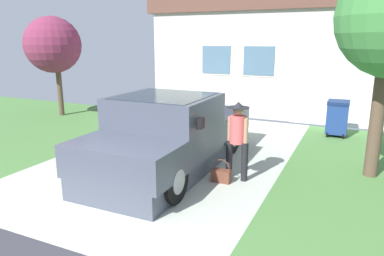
{
  "coord_description": "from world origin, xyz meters",
  "views": [
    {
      "loc": [
        3.91,
        -3.2,
        2.78
      ],
      "look_at": [
        0.92,
        3.22,
        1.03
      ],
      "focal_mm": 33.28,
      "sensor_mm": 36.0,
      "label": 1
    }
  ],
  "objects": [
    {
      "name": "wheeled_trash_bin",
      "position": [
        3.47,
        7.97,
        0.57
      ],
      "size": [
        0.6,
        0.72,
        1.06
      ],
      "color": "navy",
      "rests_on": "ground"
    },
    {
      "name": "pickup_truck",
      "position": [
        0.26,
        3.32,
        0.73
      ],
      "size": [
        2.19,
        5.13,
        1.66
      ],
      "rotation": [
        0.0,
        0.0,
        3.15
      ],
      "color": "#424756",
      "rests_on": "ground"
    },
    {
      "name": "house_with_garage",
      "position": [
        1.72,
        12.22,
        2.39
      ],
      "size": [
        10.98,
        6.06,
        4.72
      ],
      "color": "beige",
      "rests_on": "ground"
    },
    {
      "name": "person_with_hat",
      "position": [
        1.83,
        3.43,
        0.94
      ],
      "size": [
        0.48,
        0.44,
        1.62
      ],
      "rotation": [
        0.0,
        0.0,
        -3.3
      ],
      "color": "black",
      "rests_on": "ground"
    },
    {
      "name": "handbag",
      "position": [
        1.61,
        3.14,
        0.15
      ],
      "size": [
        0.38,
        0.2,
        0.48
      ],
      "color": "brown",
      "rests_on": "ground"
    },
    {
      "name": "neighbor_tree",
      "position": [
        -6.33,
        6.78,
        2.66
      ],
      "size": [
        2.06,
        2.25,
        3.64
      ],
      "color": "brown",
      "rests_on": "ground"
    }
  ]
}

